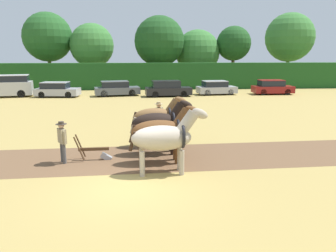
% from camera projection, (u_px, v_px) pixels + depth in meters
% --- Properties ---
extents(ground_plane, '(240.00, 240.00, 0.00)m').
position_uv_depth(ground_plane, '(127.00, 186.00, 10.57)').
color(ground_plane, '#A88E4C').
extents(plowed_furrow_strip, '(30.54, 4.81, 0.01)m').
position_uv_depth(plowed_furrow_strip, '(43.00, 161.00, 12.99)').
color(plowed_furrow_strip, brown).
rests_on(plowed_furrow_strip, ground).
extents(hedgerow, '(60.35, 1.24, 3.05)m').
position_uv_depth(hedgerow, '(139.00, 76.00, 38.32)').
color(hedgerow, '#1E511E').
rests_on(hedgerow, ground).
extents(tree_far_left, '(6.11, 6.11, 9.18)m').
position_uv_depth(tree_far_left, '(48.00, 37.00, 41.04)').
color(tree_far_left, '#4C3823').
rests_on(tree_far_left, ground).
extents(tree_left, '(5.50, 5.50, 7.85)m').
position_uv_depth(tree_left, '(92.00, 46.00, 41.28)').
color(tree_left, '#423323').
rests_on(tree_left, ground).
extents(tree_center_left, '(6.34, 6.34, 8.79)m').
position_uv_depth(tree_center_left, '(159.00, 41.00, 41.43)').
color(tree_center_left, brown).
rests_on(tree_center_left, ground).
extents(tree_center, '(5.88, 5.88, 7.22)m').
position_uv_depth(tree_center, '(197.00, 52.00, 43.59)').
color(tree_center, brown).
rests_on(tree_center, ground).
extents(tree_center_right, '(4.49, 4.49, 7.65)m').
position_uv_depth(tree_center_right, '(234.00, 44.00, 43.02)').
color(tree_center_right, brown).
rests_on(tree_center_right, ground).
extents(tree_right, '(6.46, 6.46, 9.44)m').
position_uv_depth(tree_right, '(290.00, 37.00, 43.87)').
color(tree_right, '#4C3823').
rests_on(tree_right, ground).
extents(draft_horse_lead_left, '(2.87, 1.02, 2.41)m').
position_uv_depth(draft_horse_lead_left, '(165.00, 138.00, 11.50)').
color(draft_horse_lead_left, '#B2A38E').
rests_on(draft_horse_lead_left, ground).
extents(draft_horse_lead_right, '(2.81, 0.97, 2.31)m').
position_uv_depth(draft_horse_lead_right, '(162.00, 131.00, 12.65)').
color(draft_horse_lead_right, brown).
rests_on(draft_horse_lead_right, ground).
extents(draft_horse_trail_left, '(2.72, 0.97, 2.35)m').
position_uv_depth(draft_horse_trail_left, '(159.00, 123.00, 13.78)').
color(draft_horse_trail_left, black).
rests_on(draft_horse_trail_left, ground).
extents(draft_horse_trail_right, '(2.63, 0.95, 2.36)m').
position_uv_depth(draft_horse_trail_right, '(157.00, 117.00, 14.91)').
color(draft_horse_trail_right, brown).
rests_on(draft_horse_trail_right, ground).
extents(plow, '(1.48, 0.48, 1.13)m').
position_uv_depth(plow, '(97.00, 152.00, 13.15)').
color(plow, '#4C331E').
rests_on(plow, ground).
extents(farmer_at_plow, '(0.42, 0.56, 1.65)m').
position_uv_depth(farmer_at_plow, '(62.00, 139.00, 12.64)').
color(farmer_at_plow, '#4C4C4C').
rests_on(farmer_at_plow, ground).
extents(farmer_beside_team, '(0.47, 0.56, 1.79)m').
position_uv_depth(farmer_beside_team, '(159.00, 116.00, 16.72)').
color(farmer_beside_team, '#28334C').
rests_on(farmer_beside_team, ground).
extents(parked_van, '(5.30, 2.83, 2.12)m').
position_uv_depth(parked_van, '(4.00, 86.00, 31.55)').
color(parked_van, '#BCBCC1').
rests_on(parked_van, ground).
extents(parked_car_left, '(4.26, 2.13, 1.44)m').
position_uv_depth(parked_car_left, '(57.00, 90.00, 31.80)').
color(parked_car_left, '#A8A8B2').
rests_on(parked_car_left, ground).
extents(parked_car_center_left, '(4.65, 2.56, 1.47)m').
position_uv_depth(parked_car_center_left, '(116.00, 89.00, 32.54)').
color(parked_car_center_left, '#565B66').
rests_on(parked_car_center_left, ground).
extents(parked_car_center, '(4.61, 2.08, 1.54)m').
position_uv_depth(parked_car_center, '(168.00, 89.00, 32.18)').
color(parked_car_center, black).
rests_on(parked_car_center, ground).
extents(parked_car_center_right, '(4.11, 2.26, 1.41)m').
position_uv_depth(parked_car_center_right, '(216.00, 88.00, 33.58)').
color(parked_car_center_right, '#A8A8B2').
rests_on(parked_car_center_right, ground).
extents(parked_car_right, '(4.08, 1.73, 1.48)m').
position_uv_depth(parked_car_right, '(272.00, 87.00, 33.80)').
color(parked_car_right, maroon).
rests_on(parked_car_right, ground).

